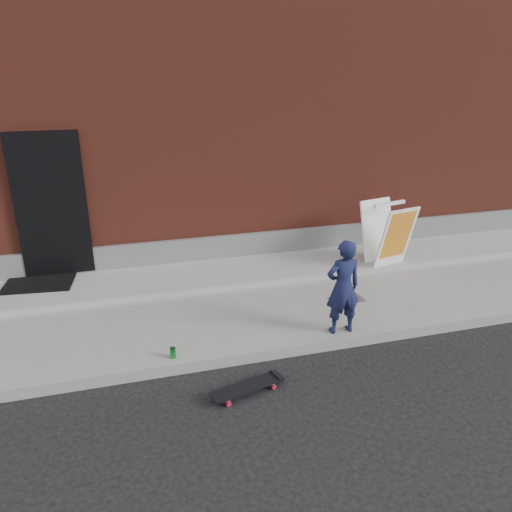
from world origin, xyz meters
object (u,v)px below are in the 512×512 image
object	(u,v)px
child	(343,287)
skateboard	(247,387)
pizza_sign	(388,233)
soda_can	(173,353)

from	to	relation	value
child	skateboard	xyz separation A→B (m)	(-1.46, -0.75, -0.71)
skateboard	pizza_sign	bearing A→B (deg)	39.13
child	skateboard	distance (m)	1.79
skateboard	soda_can	bearing A→B (deg)	136.06
child	soda_can	world-z (taller)	child
soda_can	skateboard	bearing A→B (deg)	-43.94
skateboard	soda_can	size ratio (longest dim) A/B	6.54
skateboard	soda_can	xyz separation A→B (m)	(-0.74, 0.71, 0.14)
child	pizza_sign	size ratio (longest dim) A/B	1.20
skateboard	soda_can	distance (m)	1.03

